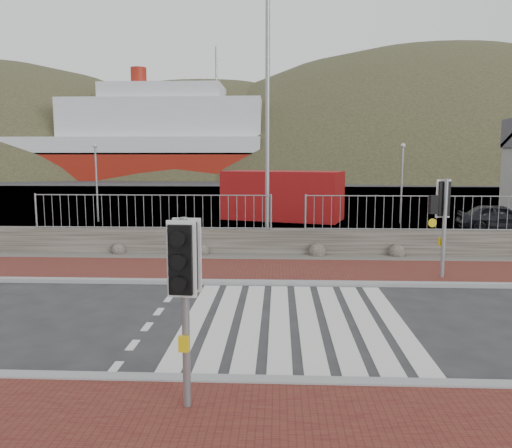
{
  "coord_description": "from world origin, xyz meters",
  "views": [
    {
      "loc": [
        -0.33,
        -10.17,
        3.44
      ],
      "look_at": [
        -0.94,
        3.0,
        1.66
      ],
      "focal_mm": 35.0,
      "sensor_mm": 36.0,
      "label": 1
    }
  ],
  "objects_px": {
    "ferry": "(124,144)",
    "streetlight": "(272,109)",
    "traffic_signal_near": "(185,274)",
    "traffic_signal_far": "(444,207)",
    "car_a": "(499,217)",
    "shipping_container": "(283,195)"
  },
  "relations": [
    {
      "from": "traffic_signal_near",
      "to": "traffic_signal_far",
      "type": "bearing_deg",
      "value": 57.37
    },
    {
      "from": "streetlight",
      "to": "shipping_container",
      "type": "bearing_deg",
      "value": 96.18
    },
    {
      "from": "traffic_signal_near",
      "to": "car_a",
      "type": "bearing_deg",
      "value": 61.02
    },
    {
      "from": "ferry",
      "to": "traffic_signal_near",
      "type": "bearing_deg",
      "value": -72.15
    },
    {
      "from": "traffic_signal_near",
      "to": "car_a",
      "type": "relative_size",
      "value": 0.73
    },
    {
      "from": "ferry",
      "to": "streetlight",
      "type": "relative_size",
      "value": 5.46
    },
    {
      "from": "car_a",
      "to": "shipping_container",
      "type": "bearing_deg",
      "value": 77.04
    },
    {
      "from": "ferry",
      "to": "shipping_container",
      "type": "xyz_separation_m",
      "value": [
        24.53,
        -50.63,
        -4.03
      ]
    },
    {
      "from": "shipping_container",
      "to": "car_a",
      "type": "xyz_separation_m",
      "value": [
        10.11,
        -3.78,
        -0.7
      ]
    },
    {
      "from": "traffic_signal_far",
      "to": "streetlight",
      "type": "bearing_deg",
      "value": -51.86
    },
    {
      "from": "traffic_signal_near",
      "to": "traffic_signal_far",
      "type": "relative_size",
      "value": 0.94
    },
    {
      "from": "traffic_signal_near",
      "to": "shipping_container",
      "type": "bearing_deg",
      "value": 90.81
    },
    {
      "from": "traffic_signal_near",
      "to": "streetlight",
      "type": "bearing_deg",
      "value": 90.11
    },
    {
      "from": "traffic_signal_far",
      "to": "streetlight",
      "type": "distance_m",
      "value": 7.18
    },
    {
      "from": "traffic_signal_far",
      "to": "streetlight",
      "type": "relative_size",
      "value": 0.31
    },
    {
      "from": "shipping_container",
      "to": "ferry",
      "type": "bearing_deg",
      "value": 133.38
    },
    {
      "from": "ferry",
      "to": "streetlight",
      "type": "distance_m",
      "value": 64.48
    },
    {
      "from": "traffic_signal_far",
      "to": "shipping_container",
      "type": "relative_size",
      "value": 0.45
    },
    {
      "from": "ferry",
      "to": "traffic_signal_near",
      "type": "distance_m",
      "value": 75.43
    },
    {
      "from": "traffic_signal_far",
      "to": "car_a",
      "type": "height_order",
      "value": "traffic_signal_far"
    },
    {
      "from": "traffic_signal_far",
      "to": "traffic_signal_near",
      "type": "bearing_deg",
      "value": 42.4
    },
    {
      "from": "ferry",
      "to": "traffic_signal_near",
      "type": "height_order",
      "value": "ferry"
    }
  ]
}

